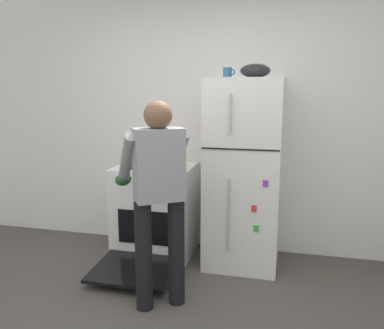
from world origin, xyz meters
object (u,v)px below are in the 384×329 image
Objects in this scene: stove_range at (155,211)px; pepper_mill at (134,151)px; red_pot at (169,162)px; coffee_mug at (228,73)px; mixing_bowl at (255,71)px; person_cook at (158,187)px; refrigerator at (244,173)px.

stove_range is 6.25× the size of pepper_mill.
pepper_mill reaches higher than red_pot.
coffee_mug is 0.41× the size of mixing_bowl.
coffee_mug reaches higher than stove_range.
red_pot is at bearing 101.87° from person_cook.
stove_range is 1.10m from person_cook.
stove_range is 1.54m from coffee_mug.
mixing_bowl reaches higher than coffee_mug.
mixing_bowl is (1.27, -0.20, 0.81)m from pepper_mill.
refrigerator is at bearing 3.92° from red_pot.
stove_range is 4.53× the size of mixing_bowl.
stove_range is 3.61× the size of red_pot.
red_pot is at bearing -176.45° from mixing_bowl.
mixing_bowl is at bearing 56.18° from person_cook.
person_cook is at bearing -78.13° from red_pot.
pepper_mill is at bearing 171.02° from mixing_bowl.
refrigerator is 0.73m from red_pot.
refrigerator reaches higher than red_pot.
pepper_mill is at bearing 144.00° from stove_range.
stove_range is at bearing 168.69° from red_pot.
red_pot is at bearing -11.31° from stove_range.
red_pot is at bearing -176.08° from refrigerator.
person_cook is 1.42m from mixing_bowl.
person_cook is 14.28× the size of coffee_mug.
stove_range is 1.69m from mixing_bowl.
stove_range is at bearing 110.75° from person_cook.
refrigerator is 1.07m from person_cook.
refrigerator is 0.95m from coffee_mug.
coffee_mug is at bearing 5.49° from stove_range.
coffee_mug is 1.30m from pepper_mill.
person_cook is 8.15× the size of pepper_mill.
red_pot is (0.16, -0.03, 0.53)m from stove_range.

